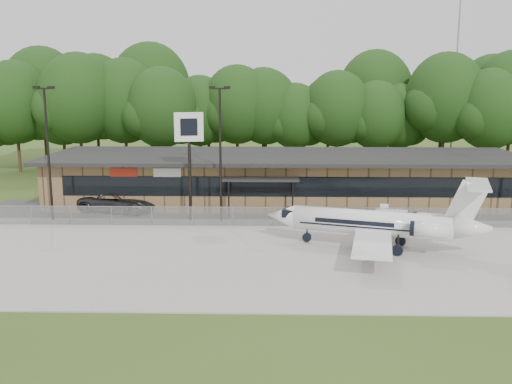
{
  "coord_description": "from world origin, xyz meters",
  "views": [
    {
      "loc": [
        -1.25,
        -25.74,
        10.68
      ],
      "look_at": [
        -2.22,
        12.0,
        3.23
      ],
      "focal_mm": 40.0,
      "sensor_mm": 36.0,
      "label": 1
    }
  ],
  "objects_px": {
    "terminal": "(284,178)",
    "suv": "(118,201)",
    "business_jet": "(379,224)",
    "pole_sign": "(189,138)"
  },
  "relations": [
    {
      "from": "business_jet",
      "to": "suv",
      "type": "relative_size",
      "value": 2.2
    },
    {
      "from": "terminal",
      "to": "suv",
      "type": "height_order",
      "value": "terminal"
    },
    {
      "from": "terminal",
      "to": "suv",
      "type": "distance_m",
      "value": 14.45
    },
    {
      "from": "terminal",
      "to": "suv",
      "type": "xyz_separation_m",
      "value": [
        -13.71,
        -4.37,
        -1.29
      ]
    },
    {
      "from": "terminal",
      "to": "business_jet",
      "type": "distance_m",
      "value": 15.62
    },
    {
      "from": "suv",
      "to": "terminal",
      "type": "bearing_deg",
      "value": -59.35
    },
    {
      "from": "suv",
      "to": "pole_sign",
      "type": "height_order",
      "value": "pole_sign"
    },
    {
      "from": "terminal",
      "to": "suv",
      "type": "relative_size",
      "value": 6.42
    },
    {
      "from": "business_jet",
      "to": "pole_sign",
      "type": "relative_size",
      "value": 1.69
    },
    {
      "from": "terminal",
      "to": "business_jet",
      "type": "height_order",
      "value": "business_jet"
    }
  ]
}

